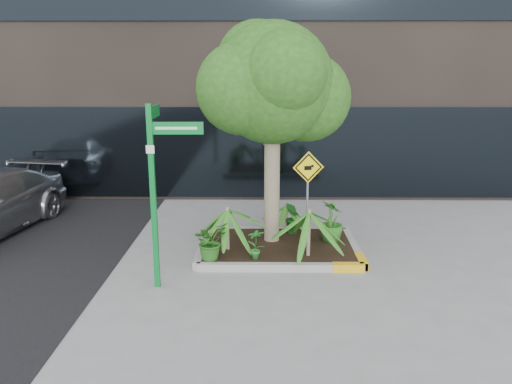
{
  "coord_description": "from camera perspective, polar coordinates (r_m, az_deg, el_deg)",
  "views": [
    {
      "loc": [
        -0.18,
        -9.67,
        3.76
      ],
      "look_at": [
        -0.27,
        0.2,
        1.3
      ],
      "focal_mm": 35.0,
      "sensor_mm": 36.0,
      "label": 1
    }
  ],
  "objects": [
    {
      "name": "cattle_sign",
      "position": [
        9.87,
        5.95,
        0.85
      ],
      "size": [
        0.62,
        0.15,
        2.04
      ],
      "rotation": [
        0.0,
        0.0,
        0.2
      ],
      "color": "slate",
      "rests_on": "ground"
    },
    {
      "name": "planter",
      "position": [
        10.6,
        2.73,
        -6.23
      ],
      "size": [
        3.35,
        2.36,
        0.15
      ],
      "color": "#9E9E99",
      "rests_on": "ground"
    },
    {
      "name": "street_sign_post",
      "position": [
        8.6,
        -11.29,
        1.76
      ],
      "size": [
        0.95,
        0.94,
        3.21
      ],
      "rotation": [
        0.0,
        0.0,
        0.02
      ],
      "color": "#0B7C2E",
      "rests_on": "ground"
    },
    {
      "name": "palm_left",
      "position": [
        10.07,
        -3.3,
        -1.99
      ],
      "size": [
        1.02,
        1.02,
        1.13
      ],
      "color": "gray",
      "rests_on": "ground"
    },
    {
      "name": "shrub_a",
      "position": [
        9.73,
        -5.25,
        -5.58
      ],
      "size": [
        0.93,
        0.93,
        0.73
      ],
      "primitive_type": "imported",
      "rotation": [
        0.0,
        0.0,
        0.87
      ],
      "color": "#235E1A",
      "rests_on": "planter"
    },
    {
      "name": "tree",
      "position": [
        10.26,
        1.92,
        12.32
      ],
      "size": [
        3.16,
        2.81,
        4.74
      ],
      "color": "gray",
      "rests_on": "ground"
    },
    {
      "name": "shrub_b",
      "position": [
        10.75,
        8.63,
        -3.31
      ],
      "size": [
        0.69,
        0.69,
        0.89
      ],
      "primitive_type": "imported",
      "rotation": [
        0.0,
        0.0,
        2.14
      ],
      "color": "#2C6B20",
      "rests_on": "planter"
    },
    {
      "name": "shrub_c",
      "position": [
        9.7,
        -0.02,
        -5.93
      ],
      "size": [
        0.4,
        0.4,
        0.62
      ],
      "primitive_type": "imported",
      "rotation": [
        0.0,
        0.0,
        3.41
      ],
      "color": "#247526",
      "rests_on": "planter"
    },
    {
      "name": "palm_back",
      "position": [
        11.29,
        3.51,
        -1.59
      ],
      "size": [
        0.71,
        0.71,
        0.79
      ],
      "color": "gray",
      "rests_on": "ground"
    },
    {
      "name": "palm_front",
      "position": [
        9.75,
        6.1,
        -2.3
      ],
      "size": [
        1.07,
        1.07,
        1.19
      ],
      "color": "gray",
      "rests_on": "ground"
    },
    {
      "name": "ground",
      "position": [
        10.37,
        1.5,
        -7.28
      ],
      "size": [
        80.0,
        80.0,
        0.0
      ],
      "primitive_type": "plane",
      "color": "gray",
      "rests_on": "ground"
    },
    {
      "name": "shrub_d",
      "position": [
        11.16,
        4.29,
        -2.96
      ],
      "size": [
        0.44,
        0.44,
        0.73
      ],
      "primitive_type": "imported",
      "rotation": [
        0.0,
        0.0,
        4.82
      ],
      "color": "#195619",
      "rests_on": "planter"
    }
  ]
}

